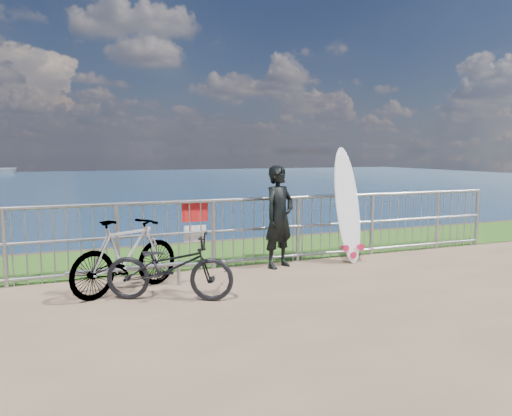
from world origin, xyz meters
name	(u,v)px	position (x,y,z in m)	size (l,w,h in m)	color
grass_strip	(222,253)	(0.00, 2.70, 0.01)	(120.00, 120.00, 0.00)	#295918
railing	(243,231)	(0.01, 1.60, 0.58)	(10.06, 0.10, 1.13)	gray
surfer	(279,217)	(0.52, 1.31, 0.83)	(0.60, 0.39, 1.65)	black
surfboard	(348,209)	(1.76, 1.25, 0.90)	(0.59, 0.54, 1.96)	white
bicycle_near	(170,267)	(-1.51, 0.18, 0.43)	(0.57, 1.62, 0.85)	black
bicycle_far	(126,256)	(-1.98, 0.74, 0.50)	(0.47, 1.66, 1.00)	black
bike_rack	(128,270)	(-1.95, 0.83, 0.27)	(1.59, 0.05, 0.33)	gray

